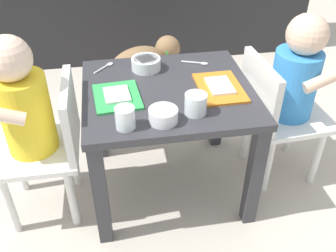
{
  "coord_description": "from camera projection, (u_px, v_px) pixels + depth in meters",
  "views": [
    {
      "loc": [
        -0.18,
        -1.07,
        1.07
      ],
      "look_at": [
        0.0,
        0.0,
        0.28
      ],
      "focal_mm": 41.23,
      "sensor_mm": 36.0,
      "label": 1
    }
  ],
  "objects": [
    {
      "name": "dining_table",
      "position": [
        168.0,
        109.0,
        1.3
      ],
      "size": [
        0.55,
        0.5,
        0.43
      ],
      "color": "#333338",
      "rests_on": "ground"
    },
    {
      "name": "dog",
      "position": [
        143.0,
        66.0,
        1.85
      ],
      "size": [
        0.4,
        0.31,
        0.33
      ],
      "color": "olive",
      "rests_on": "ground"
    },
    {
      "name": "seated_child_left",
      "position": [
        30.0,
        113.0,
        1.18
      ],
      "size": [
        0.28,
        0.28,
        0.66
      ],
      "color": "white",
      "rests_on": "ground"
    },
    {
      "name": "spoon_by_right_tray",
      "position": [
        105.0,
        67.0,
        1.38
      ],
      "size": [
        0.08,
        0.08,
        0.01
      ],
      "color": "silver",
      "rests_on": "dining_table"
    },
    {
      "name": "seated_child_right",
      "position": [
        291.0,
        83.0,
        1.34
      ],
      "size": [
        0.3,
        0.3,
        0.65
      ],
      "color": "white",
      "rests_on": "ground"
    },
    {
      "name": "water_cup_left",
      "position": [
        125.0,
        119.0,
        1.07
      ],
      "size": [
        0.06,
        0.06,
        0.06
      ],
      "color": "white",
      "rests_on": "dining_table"
    },
    {
      "name": "spoon_by_left_tray",
      "position": [
        198.0,
        63.0,
        1.4
      ],
      "size": [
        0.1,
        0.05,
        0.01
      ],
      "color": "silver",
      "rests_on": "dining_table"
    },
    {
      "name": "veggie_bowl_near",
      "position": [
        163.0,
        115.0,
        1.1
      ],
      "size": [
        0.09,
        0.09,
        0.04
      ],
      "color": "white",
      "rests_on": "dining_table"
    },
    {
      "name": "veggie_bowl_far",
      "position": [
        146.0,
        63.0,
        1.36
      ],
      "size": [
        0.1,
        0.1,
        0.04
      ],
      "color": "white",
      "rests_on": "dining_table"
    },
    {
      "name": "food_tray_right",
      "position": [
        220.0,
        87.0,
        1.26
      ],
      "size": [
        0.14,
        0.21,
        0.02
      ],
      "color": "orange",
      "rests_on": "dining_table"
    },
    {
      "name": "water_cup_right",
      "position": [
        196.0,
        105.0,
        1.13
      ],
      "size": [
        0.07,
        0.07,
        0.06
      ],
      "color": "white",
      "rests_on": "dining_table"
    },
    {
      "name": "food_tray_left",
      "position": [
        117.0,
        96.0,
        1.21
      ],
      "size": [
        0.15,
        0.18,
        0.02
      ],
      "color": "green",
      "rests_on": "dining_table"
    },
    {
      "name": "ground_plane",
      "position": [
        168.0,
        183.0,
        1.51
      ],
      "size": [
        7.0,
        7.0,
        0.0
      ],
      "primitive_type": "plane",
      "color": "beige"
    }
  ]
}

